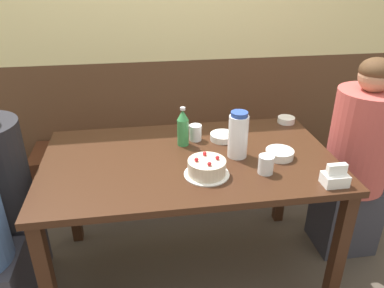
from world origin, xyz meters
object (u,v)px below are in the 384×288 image
birthday_cake (207,168)px  bowl_soup_white (223,137)px  person_grey_tee (356,164)px  soju_bottle (183,127)px  glass_water_tall (266,164)px  bowl_rice_small (286,120)px  bench_seat (174,168)px  glass_tumbler_short (195,133)px  napkin_holder (335,177)px  bowl_side_dish (280,154)px  water_pitcher (238,135)px

birthday_cake → bowl_soup_white: 0.39m
bowl_soup_white → person_grey_tee: 0.81m
soju_bottle → glass_water_tall: (0.35, -0.35, -0.06)m
birthday_cake → bowl_rice_small: bearing=41.6°
person_grey_tee → bench_seat: bearing=-37.0°
bench_seat → bowl_rice_small: 0.99m
glass_water_tall → person_grey_tee: size_ratio=0.07×
soju_bottle → glass_tumbler_short: bearing=32.4°
soju_bottle → person_grey_tee: (1.01, -0.07, -0.27)m
napkin_holder → glass_water_tall: 0.31m
napkin_holder → person_grey_tee: size_ratio=0.09×
napkin_holder → bowl_side_dish: (-0.15, 0.28, -0.02)m
napkin_holder → bowl_rice_small: 0.71m
birthday_cake → napkin_holder: napkin_holder is taller
bench_seat → bowl_side_dish: 1.16m
bench_seat → glass_tumbler_short: 0.87m
napkin_holder → glass_water_tall: size_ratio=1.23×
bowl_soup_white → bowl_rice_small: 0.47m
bowl_soup_white → bowl_rice_small: (0.44, 0.18, -0.00)m
soju_bottle → glass_water_tall: soju_bottle is taller
birthday_cake → bowl_soup_white: birthday_cake is taller
bowl_soup_white → person_grey_tee: (0.78, -0.10, -0.19)m
bench_seat → napkin_holder: size_ratio=18.46×
water_pitcher → bowl_side_dish: size_ratio=1.70×
napkin_holder → bowl_soup_white: 0.66m
bowl_side_dish → napkin_holder: bearing=-61.7°
water_pitcher → glass_water_tall: water_pitcher is taller
glass_water_tall → glass_tumbler_short: (-0.27, 0.40, -0.00)m
soju_bottle → bowl_rice_small: soju_bottle is taller
napkin_holder → glass_water_tall: napkin_holder is taller
napkin_holder → glass_water_tall: bearing=151.7°
glass_tumbler_short → person_grey_tee: (0.93, -0.12, -0.22)m
soju_bottle → bowl_side_dish: 0.52m
bowl_rice_small → glass_tumbler_short: size_ratio=1.18×
water_pitcher → glass_tumbler_short: bearing=129.8°
soju_bottle → bowl_rice_small: size_ratio=2.07×
birthday_cake → soju_bottle: bearing=101.7°
bowl_rice_small → glass_tumbler_short: bearing=-165.3°
water_pitcher → person_grey_tee: 0.81m
water_pitcher → bowl_rice_small: water_pitcher is taller
bowl_side_dish → soju_bottle: bearing=154.9°
glass_water_tall → glass_tumbler_short: same height
glass_water_tall → glass_tumbler_short: bearing=124.0°
water_pitcher → bowl_side_dish: bearing=-13.2°
bench_seat → bowl_side_dish: bearing=-63.1°
bowl_side_dish → glass_water_tall: size_ratio=1.60×
bowl_rice_small → soju_bottle: bearing=-163.1°
bowl_side_dish → glass_tumbler_short: glass_tumbler_short is taller
bowl_soup_white → glass_tumbler_short: glass_tumbler_short is taller
bench_seat → person_grey_tee: person_grey_tee is taller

